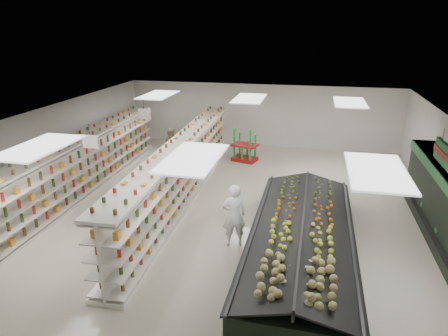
% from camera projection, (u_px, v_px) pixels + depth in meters
% --- Properties ---
extents(floor, '(16.00, 16.00, 0.00)m').
position_uv_depth(floor, '(229.00, 209.00, 13.86)').
color(floor, beige).
rests_on(floor, ground).
extents(ceiling, '(14.00, 16.00, 0.02)m').
position_uv_depth(ceiling, '(229.00, 118.00, 12.78)').
color(ceiling, white).
rests_on(ceiling, wall_back).
extents(wall_back, '(14.00, 0.02, 3.20)m').
position_uv_depth(wall_back, '(261.00, 115.00, 20.67)').
color(wall_back, silver).
rests_on(wall_back, floor).
extents(wall_left, '(0.02, 16.00, 3.20)m').
position_uv_depth(wall_left, '(44.00, 152.00, 14.76)').
color(wall_left, silver).
rests_on(wall_left, floor).
extents(aisle_sign_near, '(0.52, 0.06, 0.75)m').
position_uv_depth(aisle_sign_near, '(91.00, 142.00, 11.88)').
color(aisle_sign_near, white).
rests_on(aisle_sign_near, ceiling).
extents(aisle_sign_far, '(0.52, 0.06, 0.75)m').
position_uv_depth(aisle_sign_far, '(144.00, 114.00, 15.55)').
color(aisle_sign_far, white).
rests_on(aisle_sign_far, ceiling).
extents(gondola_left, '(1.12, 12.27, 2.12)m').
position_uv_depth(gondola_left, '(79.00, 170.00, 14.75)').
color(gondola_left, white).
rests_on(gondola_left, floor).
extents(gondola_center, '(1.31, 12.50, 2.16)m').
position_uv_depth(gondola_center, '(182.00, 172.00, 14.44)').
color(gondola_center, white).
rests_on(gondola_center, floor).
extents(produce_island, '(2.84, 7.68, 1.14)m').
position_uv_depth(produce_island, '(302.00, 239.00, 10.90)').
color(produce_island, black).
rests_on(produce_island, floor).
extents(soda_endcap, '(1.31, 1.06, 1.46)m').
position_uv_depth(soda_endcap, '(245.00, 146.00, 18.53)').
color(soda_endcap, '#A11512').
rests_on(soda_endcap, floor).
extents(shopper_main, '(0.81, 0.69, 1.88)m').
position_uv_depth(shopper_main, '(234.00, 215.00, 11.31)').
color(shopper_main, silver).
rests_on(shopper_main, floor).
extents(shopper_background, '(0.60, 0.88, 1.72)m').
position_uv_depth(shopper_background, '(172.00, 147.00, 17.94)').
color(shopper_background, '#9C8A60').
rests_on(shopper_background, floor).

